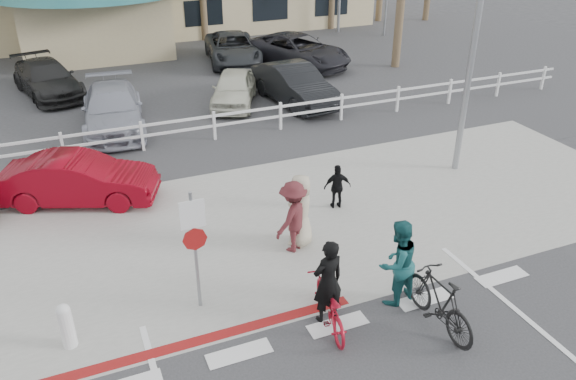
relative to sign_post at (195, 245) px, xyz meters
name	(u,v)px	position (x,y,z in m)	size (l,w,h in m)	color
ground	(353,346)	(2.30, -2.20, -1.45)	(140.00, 140.00, 0.00)	#333335
sidewalk_plaza	(266,227)	(2.30, 2.30, -1.44)	(22.00, 7.00, 0.01)	gray
cross_street	(221,164)	(2.30, 6.30, -1.45)	(40.00, 5.00, 0.01)	#333335
parking_lot	(160,81)	(2.30, 15.80, -1.45)	(50.00, 16.00, 0.01)	#333335
curb_red	(177,347)	(-0.70, -1.00, -1.44)	(7.00, 0.25, 0.02)	maroon
rail_fence	(217,125)	(2.80, 8.30, -0.95)	(29.40, 0.16, 1.00)	silver
sign_post	(195,245)	(0.00, 0.00, 0.00)	(0.50, 0.10, 2.90)	gray
bollard_0	(66,326)	(-2.50, -0.20, -0.97)	(0.26, 0.26, 0.95)	silver
streetlight_0	(478,16)	(8.80, 3.30, 3.05)	(0.60, 2.00, 9.00)	gray
bike_red	(330,305)	(2.15, -1.51, -0.97)	(0.64, 1.82, 0.96)	maroon
rider_red	(328,282)	(2.18, -1.34, -0.55)	(0.65, 0.43, 1.79)	black
bike_black	(440,301)	(4.05, -2.34, -0.86)	(0.56, 1.97, 1.19)	black
rider_black	(397,263)	(3.70, -1.36, -0.52)	(0.90, 0.70, 1.86)	#174F52
pedestrian_a	(293,217)	(2.54, 1.16, -0.57)	(1.13, 0.65, 1.75)	#501C20
pedestrian_child	(337,187)	(4.39, 2.54, -0.83)	(0.72, 0.30, 1.23)	black
pedestrian_b	(301,211)	(2.80, 1.33, -0.56)	(0.87, 0.57, 1.78)	#B1A68D
car_white_sedan	(79,180)	(-1.82, 5.47, -0.78)	(1.41, 4.05, 1.33)	maroon
lot_car_1	(113,109)	(-0.29, 10.68, -0.73)	(2.02, 4.98, 1.44)	#8F92A0
lot_car_2	(234,88)	(4.42, 11.50, -0.80)	(1.55, 3.84, 1.31)	beige
lot_car_3	(295,85)	(6.67, 10.72, -0.69)	(1.61, 4.61, 1.52)	black
lot_car_4	(47,79)	(-2.28, 15.56, -0.76)	(1.93, 4.75, 1.38)	black
lot_car_5	(233,48)	(6.27, 17.47, -0.74)	(2.36, 5.11, 1.42)	#292C2F
lot_car_6	(297,51)	(8.93, 15.63, -0.69)	(2.53, 5.48, 1.52)	black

